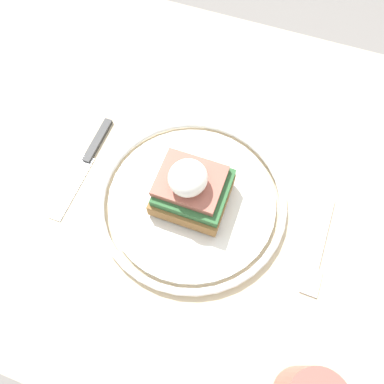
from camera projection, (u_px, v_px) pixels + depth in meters
The scene contains 6 objects.
ground_plane at pixel (193, 281), 1.25m from camera, with size 6.00×6.00×0.00m, color gray.
dining_table at pixel (194, 208), 0.67m from camera, with size 1.05×0.65×0.77m.
plate at pixel (192, 200), 0.52m from camera, with size 0.26×0.26×0.02m.
sandwich at pixel (191, 188), 0.49m from camera, with size 0.10×0.09×0.09m.
fork at pixel (319, 250), 0.50m from camera, with size 0.02×0.14×0.00m.
knife at pixel (88, 158), 0.55m from camera, with size 0.02×0.18×0.01m.
Camera 1 is at (-0.08, 0.24, 1.26)m, focal length 35.00 mm.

